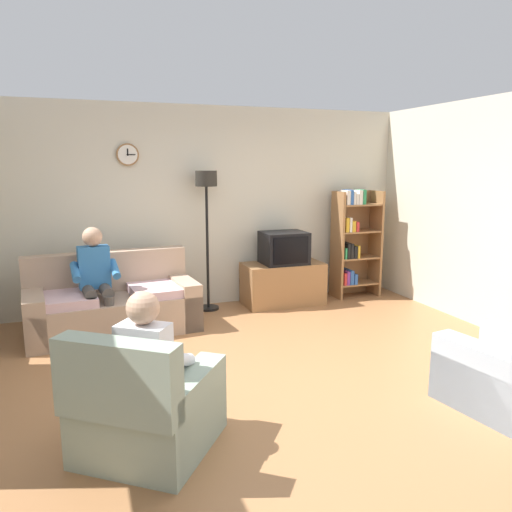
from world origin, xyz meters
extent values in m
plane|color=#9E6B42|center=(0.00, 0.00, 0.00)|extent=(12.00, 12.00, 0.00)
cube|color=beige|center=(0.00, 2.66, 1.35)|extent=(6.20, 0.12, 2.70)
cylinder|color=olive|center=(-1.05, 2.58, 2.05)|extent=(0.28, 0.03, 0.28)
cylinder|color=white|center=(-1.05, 2.56, 2.05)|extent=(0.24, 0.01, 0.24)
cube|color=black|center=(-1.05, 2.56, 2.08)|extent=(0.02, 0.01, 0.09)
cube|color=black|center=(-1.01, 2.56, 2.05)|extent=(0.11, 0.01, 0.01)
cube|color=tan|center=(-1.36, 1.80, 0.21)|extent=(1.97, 1.01, 0.42)
cube|color=tan|center=(-1.39, 2.16, 0.66)|extent=(1.91, 0.38, 0.48)
cube|color=tan|center=(-0.53, 1.88, 0.28)|extent=(0.30, 0.86, 0.56)
cube|color=tan|center=(-2.20, 1.73, 0.28)|extent=(0.30, 0.86, 0.56)
cube|color=beige|center=(-0.86, 1.80, 0.47)|extent=(0.66, 0.73, 0.10)
cube|color=beige|center=(-1.85, 1.71, 0.47)|extent=(0.66, 0.73, 0.10)
cube|color=olive|center=(0.95, 2.25, 0.29)|extent=(1.10, 0.56, 0.58)
cube|color=black|center=(0.95, 2.51, 0.32)|extent=(1.10, 0.04, 0.03)
cube|color=black|center=(0.95, 2.23, 0.80)|extent=(0.60, 0.48, 0.44)
cube|color=black|center=(0.95, 1.98, 0.80)|extent=(0.50, 0.01, 0.36)
cube|color=olive|center=(1.82, 2.30, 0.78)|extent=(0.04, 0.36, 1.55)
cube|color=olive|center=(2.46, 2.30, 0.78)|extent=(0.04, 0.36, 1.55)
cube|color=olive|center=(2.14, 2.47, 0.78)|extent=(0.64, 0.02, 1.55)
cube|color=olive|center=(2.14, 2.30, 0.19)|extent=(0.60, 0.34, 0.02)
cube|color=red|center=(1.89, 2.28, 0.30)|extent=(0.04, 0.28, 0.18)
cube|color=#72338C|center=(1.94, 2.28, 0.31)|extent=(0.04, 0.28, 0.20)
cube|color=#2D59A5|center=(1.99, 2.28, 0.31)|extent=(0.06, 0.28, 0.21)
cube|color=#2D59A5|center=(2.06, 2.28, 0.28)|extent=(0.05, 0.28, 0.15)
cube|color=olive|center=(2.14, 2.30, 0.58)|extent=(0.60, 0.34, 0.02)
cube|color=#267F4C|center=(1.88, 2.28, 0.67)|extent=(0.03, 0.28, 0.16)
cube|color=black|center=(1.93, 2.28, 0.70)|extent=(0.04, 0.28, 0.22)
cube|color=black|center=(1.98, 2.28, 0.70)|extent=(0.04, 0.28, 0.22)
cube|color=black|center=(2.04, 2.28, 0.68)|extent=(0.05, 0.28, 0.18)
cube|color=gold|center=(2.09, 2.28, 0.68)|extent=(0.03, 0.28, 0.18)
cube|color=olive|center=(2.14, 2.30, 0.97)|extent=(0.60, 0.34, 0.02)
cube|color=gold|center=(1.89, 2.28, 1.08)|extent=(0.05, 0.28, 0.20)
cube|color=silver|center=(1.94, 2.28, 1.08)|extent=(0.04, 0.28, 0.21)
cube|color=gold|center=(2.00, 2.28, 1.06)|extent=(0.05, 0.28, 0.16)
cube|color=red|center=(2.06, 2.28, 1.05)|extent=(0.04, 0.28, 0.14)
cube|color=olive|center=(2.14, 2.30, 1.36)|extent=(0.60, 0.34, 0.02)
cube|color=silver|center=(1.89, 2.28, 1.47)|extent=(0.05, 0.28, 0.20)
cube|color=#2D59A5|center=(1.95, 2.28, 1.47)|extent=(0.04, 0.28, 0.21)
cube|color=silver|center=(1.99, 2.28, 1.46)|extent=(0.04, 0.28, 0.18)
cube|color=silver|center=(2.04, 2.28, 1.45)|extent=(0.04, 0.28, 0.15)
cube|color=silver|center=(2.09, 2.28, 1.47)|extent=(0.06, 0.28, 0.20)
cube|color=#267F4C|center=(2.15, 2.28, 1.47)|extent=(0.05, 0.28, 0.21)
cylinder|color=black|center=(-0.10, 2.35, 0.01)|extent=(0.28, 0.28, 0.03)
cylinder|color=black|center=(-0.10, 2.35, 0.85)|extent=(0.04, 0.04, 1.70)
cylinder|color=black|center=(-0.10, 2.35, 1.75)|extent=(0.28, 0.28, 0.20)
cube|color=gray|center=(-1.29, -0.74, 0.20)|extent=(1.14, 1.15, 0.40)
cube|color=gray|center=(-1.51, -1.04, 0.65)|extent=(0.75, 0.62, 0.50)
cube|color=gray|center=(-1.52, -0.55, 0.28)|extent=(0.64, 0.76, 0.56)
cube|color=gray|center=(-1.04, -0.91, 0.28)|extent=(0.64, 0.76, 0.56)
cube|color=#9EADBC|center=(1.48, -1.12, 0.20)|extent=(0.92, 0.95, 0.40)
cube|color=#9EADBC|center=(1.18, -1.14, 0.28)|extent=(0.32, 0.82, 0.56)
cube|color=#3372B2|center=(-1.55, 1.85, 0.78)|extent=(0.36, 0.23, 0.48)
sphere|color=tan|center=(-1.55, 1.84, 1.13)|extent=(0.22, 0.22, 0.22)
cylinder|color=#4C4742|center=(-1.44, 1.67, 0.54)|extent=(0.16, 0.39, 0.13)
cylinder|color=#4C4742|center=(-1.62, 1.66, 0.54)|extent=(0.16, 0.39, 0.13)
cylinder|color=#4C4742|center=(-1.42, 1.48, 0.26)|extent=(0.12, 0.12, 0.52)
cylinder|color=#4C4742|center=(-1.60, 1.47, 0.26)|extent=(0.12, 0.12, 0.52)
cylinder|color=#3372B2|center=(-1.33, 1.77, 0.76)|extent=(0.12, 0.34, 0.20)
cylinder|color=#3372B2|center=(-1.75, 1.73, 0.76)|extent=(0.12, 0.34, 0.20)
cube|color=silver|center=(-1.32, -0.78, 0.66)|extent=(0.39, 0.36, 0.48)
sphere|color=tan|center=(-1.31, -0.77, 1.01)|extent=(0.22, 0.22, 0.22)
cylinder|color=#2D334C|center=(-1.28, -0.58, 0.42)|extent=(0.33, 0.38, 0.13)
cylinder|color=#2D334C|center=(-1.13, -0.68, 0.42)|extent=(0.33, 0.38, 0.13)
cylinder|color=#2D334C|center=(-1.16, -0.42, 0.20)|extent=(0.15, 0.15, 0.40)
cylinder|color=#2D334C|center=(-1.02, -0.53, 0.20)|extent=(0.15, 0.15, 0.40)
cylinder|color=silver|center=(-1.43, -0.58, 0.64)|extent=(0.27, 0.32, 0.20)
cylinder|color=silver|center=(-1.09, -0.83, 0.64)|extent=(0.27, 0.32, 0.20)
camera|label=1|loc=(-1.66, -3.94, 1.93)|focal=34.68mm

